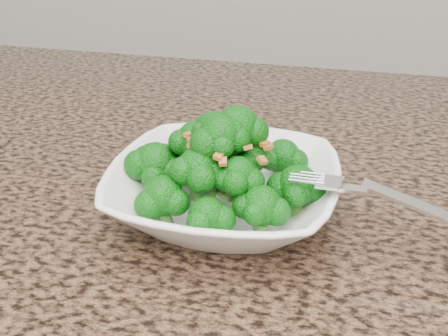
% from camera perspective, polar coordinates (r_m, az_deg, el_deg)
% --- Properties ---
extents(granite_counter, '(1.64, 1.04, 0.03)m').
position_cam_1_polar(granite_counter, '(0.53, -10.67, -6.68)').
color(granite_counter, brown).
rests_on(granite_counter, cabinet).
extents(bowl, '(0.21, 0.21, 0.05)m').
position_cam_1_polar(bowl, '(0.51, 0.00, -2.48)').
color(bowl, white).
rests_on(bowl, granite_counter).
extents(broccoli_pile, '(0.18, 0.18, 0.07)m').
position_cam_1_polar(broccoli_pile, '(0.48, 0.00, 3.73)').
color(broccoli_pile, '#0B650C').
rests_on(broccoli_pile, bowl).
extents(garlic_topping, '(0.11, 0.11, 0.01)m').
position_cam_1_polar(garlic_topping, '(0.47, 0.00, 7.96)').
color(garlic_topping, '#B4672C').
rests_on(garlic_topping, broccoli_pile).
extents(fork, '(0.19, 0.07, 0.01)m').
position_cam_1_polar(fork, '(0.46, 13.52, -2.15)').
color(fork, silver).
rests_on(fork, bowl).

